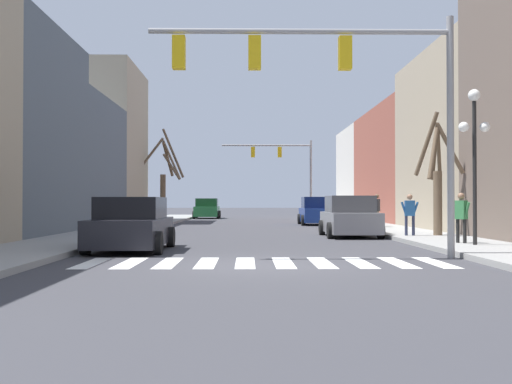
{
  "coord_description": "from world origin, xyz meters",
  "views": [
    {
      "loc": [
        -0.41,
        -13.49,
        1.45
      ],
      "look_at": [
        0.24,
        29.18,
        2.12
      ],
      "focal_mm": 42.0,
      "sensor_mm": 36.0,
      "label": 1
    }
  ],
  "objects_px": {
    "car_parked_left_far": "(207,209)",
    "car_driving_away_lane": "(316,212)",
    "car_driving_toward_lane": "(350,218)",
    "street_tree_right_mid": "(164,178)",
    "street_lamp_right_corner": "(474,135)",
    "pedestrian_crossing_street": "(410,211)",
    "traffic_signal_near": "(336,77)",
    "pedestrian_near_right_corner": "(461,213)",
    "car_parked_right_near": "(132,225)",
    "street_tree_left_mid": "(437,177)",
    "pedestrian_on_left_sidewalk": "(377,207)",
    "traffic_signal_far": "(285,162)"
  },
  "relations": [
    {
      "from": "car_driving_toward_lane",
      "to": "pedestrian_on_left_sidewalk",
      "type": "distance_m",
      "value": 6.66
    },
    {
      "from": "car_parked_left_far",
      "to": "car_driving_away_lane",
      "type": "bearing_deg",
      "value": -151.17
    },
    {
      "from": "street_lamp_right_corner",
      "to": "car_driving_toward_lane",
      "type": "distance_m",
      "value": 7.6
    },
    {
      "from": "car_driving_away_lane",
      "to": "pedestrian_near_right_corner",
      "type": "distance_m",
      "value": 18.4
    },
    {
      "from": "street_tree_right_mid",
      "to": "street_lamp_right_corner",
      "type": "bearing_deg",
      "value": -64.02
    },
    {
      "from": "car_parked_right_near",
      "to": "street_tree_right_mid",
      "type": "distance_m",
      "value": 26.9
    },
    {
      "from": "car_driving_away_lane",
      "to": "street_tree_right_mid",
      "type": "xyz_separation_m",
      "value": [
        -10.37,
        7.47,
        2.38
      ]
    },
    {
      "from": "pedestrian_near_right_corner",
      "to": "car_driving_away_lane",
      "type": "bearing_deg",
      "value": 156.35
    },
    {
      "from": "traffic_signal_near",
      "to": "pedestrian_on_left_sidewalk",
      "type": "height_order",
      "value": "traffic_signal_near"
    },
    {
      "from": "street_lamp_right_corner",
      "to": "car_parked_right_near",
      "type": "xyz_separation_m",
      "value": [
        -10.21,
        -0.14,
        -2.69
      ]
    },
    {
      "from": "street_lamp_right_corner",
      "to": "car_driving_toward_lane",
      "type": "bearing_deg",
      "value": 111.5
    },
    {
      "from": "car_driving_toward_lane",
      "to": "pedestrian_near_right_corner",
      "type": "relative_size",
      "value": 2.66
    },
    {
      "from": "car_driving_away_lane",
      "to": "pedestrian_near_right_corner",
      "type": "height_order",
      "value": "car_driving_away_lane"
    },
    {
      "from": "car_driving_away_lane",
      "to": "car_driving_toward_lane",
      "type": "bearing_deg",
      "value": 179.71
    },
    {
      "from": "street_tree_left_mid",
      "to": "street_tree_right_mid",
      "type": "distance_m",
      "value": 25.28
    },
    {
      "from": "car_parked_right_near",
      "to": "street_tree_right_mid",
      "type": "xyz_separation_m",
      "value": [
        -2.71,
        26.65,
        2.44
      ]
    },
    {
      "from": "pedestrian_near_right_corner",
      "to": "street_tree_right_mid",
      "type": "bearing_deg",
      "value": 175.25
    },
    {
      "from": "traffic_signal_near",
      "to": "pedestrian_near_right_corner",
      "type": "distance_m",
      "value": 6.66
    },
    {
      "from": "car_driving_toward_lane",
      "to": "street_tree_right_mid",
      "type": "relative_size",
      "value": 0.62
    },
    {
      "from": "car_driving_toward_lane",
      "to": "street_tree_right_mid",
      "type": "distance_m",
      "value": 22.53
    },
    {
      "from": "car_driving_away_lane",
      "to": "pedestrian_on_left_sidewalk",
      "type": "distance_m",
      "value": 6.69
    },
    {
      "from": "car_parked_left_far",
      "to": "car_parked_right_near",
      "type": "height_order",
      "value": "car_parked_left_far"
    },
    {
      "from": "traffic_signal_near",
      "to": "street_tree_left_mid",
      "type": "height_order",
      "value": "traffic_signal_near"
    },
    {
      "from": "street_lamp_right_corner",
      "to": "car_driving_toward_lane",
      "type": "xyz_separation_m",
      "value": [
        -2.61,
        6.62,
        -2.65
      ]
    },
    {
      "from": "car_driving_away_lane",
      "to": "car_driving_toward_lane",
      "type": "xyz_separation_m",
      "value": [
        -0.06,
        -12.41,
        -0.02
      ]
    },
    {
      "from": "car_parked_left_far",
      "to": "pedestrian_crossing_street",
      "type": "xyz_separation_m",
      "value": [
        9.58,
        -28.07,
        0.29
      ]
    },
    {
      "from": "pedestrian_crossing_street",
      "to": "car_driving_toward_lane",
      "type": "bearing_deg",
      "value": -36.05
    },
    {
      "from": "street_lamp_right_corner",
      "to": "traffic_signal_near",
      "type": "bearing_deg",
      "value": -149.28
    },
    {
      "from": "car_parked_left_far",
      "to": "car_parked_right_near",
      "type": "bearing_deg",
      "value": 179.98
    },
    {
      "from": "street_lamp_right_corner",
      "to": "car_driving_away_lane",
      "type": "bearing_deg",
      "value": 97.62
    },
    {
      "from": "car_parked_left_far",
      "to": "pedestrian_crossing_street",
      "type": "relative_size",
      "value": 2.73
    },
    {
      "from": "street_tree_left_mid",
      "to": "car_driving_toward_lane",
      "type": "bearing_deg",
      "value": 153.85
    },
    {
      "from": "traffic_signal_near",
      "to": "street_lamp_right_corner",
      "type": "bearing_deg",
      "value": 30.72
    },
    {
      "from": "car_driving_toward_lane",
      "to": "car_parked_right_near",
      "type": "height_order",
      "value": "car_driving_toward_lane"
    },
    {
      "from": "car_parked_left_far",
      "to": "pedestrian_crossing_street",
      "type": "distance_m",
      "value": 29.66
    },
    {
      "from": "car_driving_away_lane",
      "to": "pedestrian_crossing_street",
      "type": "distance_m",
      "value": 14.29
    },
    {
      "from": "pedestrian_on_left_sidewalk",
      "to": "street_tree_left_mid",
      "type": "xyz_separation_m",
      "value": [
        0.63,
        -7.7,
        1.26
      ]
    },
    {
      "from": "car_parked_right_near",
      "to": "street_tree_right_mid",
      "type": "relative_size",
      "value": 0.66
    },
    {
      "from": "street_tree_left_mid",
      "to": "traffic_signal_near",
      "type": "bearing_deg",
      "value": -122.87
    },
    {
      "from": "car_parked_left_far",
      "to": "pedestrian_on_left_sidewalk",
      "type": "distance_m",
      "value": 22.52
    },
    {
      "from": "traffic_signal_near",
      "to": "car_parked_left_far",
      "type": "bearing_deg",
      "value": 99.01
    },
    {
      "from": "car_driving_away_lane",
      "to": "pedestrian_crossing_street",
      "type": "relative_size",
      "value": 2.64
    },
    {
      "from": "car_driving_toward_lane",
      "to": "car_parked_left_far",
      "type": "xyz_separation_m",
      "value": [
        -7.59,
        26.32,
        0.01
      ]
    },
    {
      "from": "car_parked_left_far",
      "to": "street_tree_right_mid",
      "type": "relative_size",
      "value": 0.64
    },
    {
      "from": "traffic_signal_far",
      "to": "car_driving_toward_lane",
      "type": "relative_size",
      "value": 1.75
    },
    {
      "from": "car_parked_left_far",
      "to": "pedestrian_near_right_corner",
      "type": "xyz_separation_m",
      "value": [
        10.07,
        -32.14,
        0.29
      ]
    },
    {
      "from": "car_driving_away_lane",
      "to": "pedestrian_on_left_sidewalk",
      "type": "bearing_deg",
      "value": -158.91
    },
    {
      "from": "car_driving_away_lane",
      "to": "pedestrian_near_right_corner",
      "type": "xyz_separation_m",
      "value": [
        2.42,
        -18.24,
        0.28
      ]
    },
    {
      "from": "pedestrian_near_right_corner",
      "to": "street_tree_left_mid",
      "type": "distance_m",
      "value": 4.54
    },
    {
      "from": "car_driving_toward_lane",
      "to": "car_parked_left_far",
      "type": "height_order",
      "value": "car_parked_left_far"
    }
  ]
}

